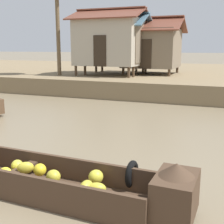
{
  "coord_description": "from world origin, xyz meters",
  "views": [
    {
      "loc": [
        3.83,
        -0.39,
        2.71
      ],
      "look_at": [
        1.09,
        6.57,
        1.12
      ],
      "focal_mm": 48.95,
      "sensor_mm": 36.0,
      "label": 1
    }
  ],
  "objects": [
    {
      "name": "stilt_house_left",
      "position": [
        -3.5,
        18.0,
        3.08
      ],
      "size": [
        4.55,
        3.94,
        4.13
      ],
      "color": "#4C3826",
      "rests_on": "riverbank_strip"
    },
    {
      "name": "riverbank_strip",
      "position": [
        0.0,
        24.15,
        0.48
      ],
      "size": [
        160.0,
        20.0,
        0.96
      ],
      "primitive_type": "cube",
      "color": "#7F6B4C",
      "rests_on": "ground"
    },
    {
      "name": "stilt_house_mid_left",
      "position": [
        -3.33,
        18.57,
        3.0
      ],
      "size": [
        4.32,
        3.66,
        3.87
      ],
      "color": "#4C3826",
      "rests_on": "riverbank_strip"
    },
    {
      "name": "stilt_house_mid_right",
      "position": [
        -1.27,
        19.77,
        2.71
      ],
      "size": [
        4.08,
        3.77,
        3.71
      ],
      "color": "#4C3826",
      "rests_on": "riverbank_strip"
    },
    {
      "name": "ground_plane",
      "position": [
        0.0,
        10.0,
        0.0
      ],
      "size": [
        300.0,
        300.0,
        0.0
      ],
      "primitive_type": "plane",
      "color": "#7A6B51"
    },
    {
      "name": "banana_boat",
      "position": [
        0.92,
        4.11,
        0.35
      ],
      "size": [
        5.1,
        1.7,
        0.97
      ],
      "color": "#473323",
      "rests_on": "ground"
    }
  ]
}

